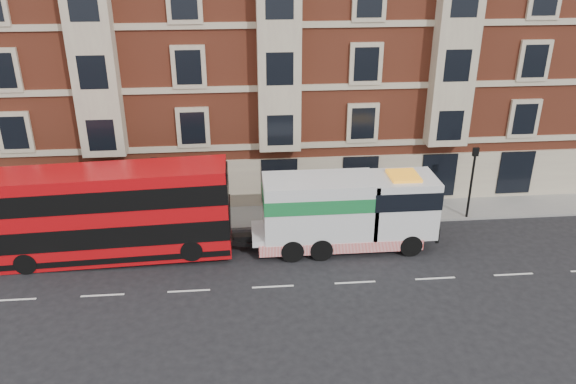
# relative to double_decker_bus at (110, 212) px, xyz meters

# --- Properties ---
(ground) EXTENTS (120.00, 120.00, 0.00)m
(ground) POSITION_rel_double_decker_bus_xyz_m (8.04, -3.56, -2.59)
(ground) COLOR black
(ground) RESTS_ON ground
(sidewalk) EXTENTS (90.00, 3.00, 0.15)m
(sidewalk) POSITION_rel_double_decker_bus_xyz_m (8.04, 3.94, -2.52)
(sidewalk) COLOR slate
(sidewalk) RESTS_ON ground
(victorian_terrace) EXTENTS (45.00, 12.00, 20.40)m
(victorian_terrace) POSITION_rel_double_decker_bus_xyz_m (8.54, 11.44, 7.47)
(victorian_terrace) COLOR brown
(victorian_terrace) RESTS_ON ground
(lamp_post_west) EXTENTS (0.35, 0.15, 4.35)m
(lamp_post_west) POSITION_rel_double_decker_bus_xyz_m (2.04, 2.64, 0.09)
(lamp_post_west) COLOR black
(lamp_post_west) RESTS_ON sidewalk
(lamp_post_east) EXTENTS (0.35, 0.15, 4.35)m
(lamp_post_east) POSITION_rel_double_decker_bus_xyz_m (20.04, 2.64, 0.09)
(lamp_post_east) COLOR black
(lamp_post_east) RESTS_ON sidewalk
(double_decker_bus) EXTENTS (12.08, 2.77, 4.89)m
(double_decker_bus) POSITION_rel_double_decker_bus_xyz_m (0.00, 0.00, 0.00)
(double_decker_bus) COLOR #B80A0E
(double_decker_bus) RESTS_ON ground
(tow_truck) EXTENTS (9.68, 2.86, 4.03)m
(tow_truck) POSITION_rel_double_decker_bus_xyz_m (12.06, -0.00, -0.45)
(tow_truck) COLOR silver
(tow_truck) RESTS_ON ground
(pedestrian) EXTENTS (0.57, 0.39, 1.54)m
(pedestrian) POSITION_rel_double_decker_bus_xyz_m (-1.65, 2.59, -1.67)
(pedestrian) COLOR black
(pedestrian) RESTS_ON sidewalk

